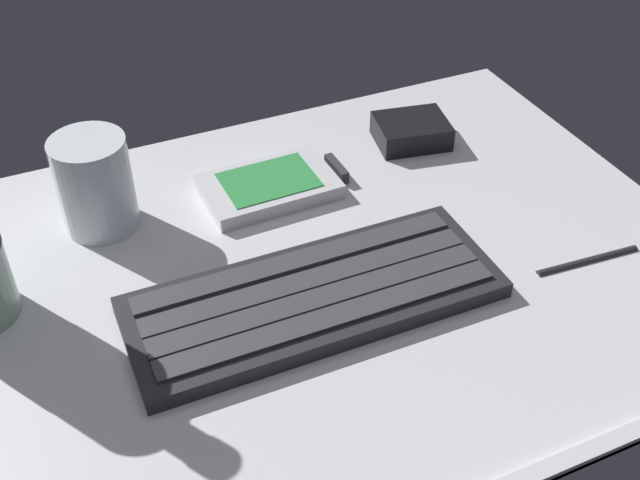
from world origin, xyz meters
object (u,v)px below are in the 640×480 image
keyboard (314,296)px  stylus_pen (588,258)px  handheld_device (276,184)px  juice_cup (96,187)px  charger_block (411,131)px

keyboard → stylus_pen: bearing=-11.6°
handheld_device → juice_cup: 16.00cm
juice_cup → stylus_pen: 41.60cm
keyboard → handheld_device: (2.79, 15.12, -0.08)cm
juice_cup → charger_block: juice_cup is taller
juice_cup → keyboard: bearing=-52.6°
charger_block → handheld_device: bearing=-171.3°
keyboard → stylus_pen: 23.17cm
handheld_device → stylus_pen: 28.06cm
juice_cup → stylus_pen: bearing=-31.1°
juice_cup → charger_block: bearing=1.4°
handheld_device → stylus_pen: size_ratio=1.36×
juice_cup → stylus_pen: (35.50, -21.41, -3.56)cm
charger_block → stylus_pen: 22.59cm
keyboard → stylus_pen: size_ratio=3.06×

